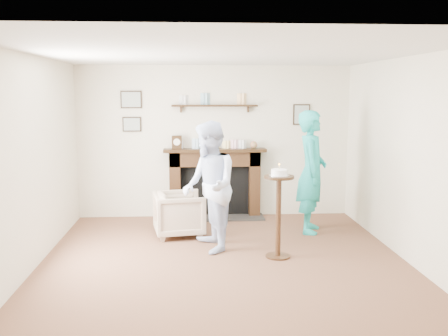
{
  "coord_description": "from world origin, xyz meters",
  "views": [
    {
      "loc": [
        -0.4,
        -5.73,
        2.07
      ],
      "look_at": [
        0.05,
        0.9,
        1.05
      ],
      "focal_mm": 40.0,
      "sensor_mm": 36.0,
      "label": 1
    }
  ],
  "objects_px": {
    "man": "(209,250)",
    "pedestal_table": "(279,200)",
    "armchair": "(180,235)",
    "woman": "(310,231)"
  },
  "relations": [
    {
      "from": "pedestal_table",
      "to": "armchair",
      "type": "bearing_deg",
      "value": 139.92
    },
    {
      "from": "man",
      "to": "woman",
      "type": "height_order",
      "value": "woman"
    },
    {
      "from": "man",
      "to": "pedestal_table",
      "type": "relative_size",
      "value": 1.42
    },
    {
      "from": "armchair",
      "to": "woman",
      "type": "relative_size",
      "value": 0.39
    },
    {
      "from": "man",
      "to": "armchair",
      "type": "bearing_deg",
      "value": -161.77
    },
    {
      "from": "armchair",
      "to": "man",
      "type": "xyz_separation_m",
      "value": [
        0.41,
        -0.72,
        0.0
      ]
    },
    {
      "from": "armchair",
      "to": "woman",
      "type": "distance_m",
      "value": 1.95
    },
    {
      "from": "armchair",
      "to": "pedestal_table",
      "type": "xyz_separation_m",
      "value": [
        1.26,
        -1.06,
        0.74
      ]
    },
    {
      "from": "woman",
      "to": "pedestal_table",
      "type": "distance_m",
      "value": 1.52
    },
    {
      "from": "man",
      "to": "woman",
      "type": "relative_size",
      "value": 0.94
    }
  ]
}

